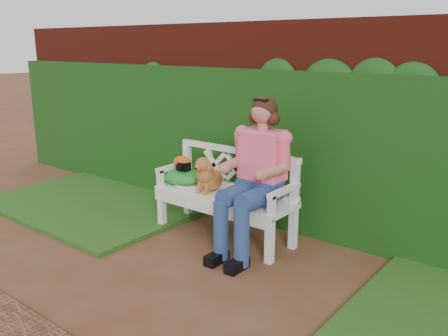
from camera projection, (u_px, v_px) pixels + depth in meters
The scene contains 11 objects.
ground at pixel (193, 291), 3.88m from camera, with size 60.00×60.00×0.00m, color #5A2E18.
brick_wall at pixel (311, 127), 5.04m from camera, with size 10.00×0.30×2.20m, color maroon.
ivy_hedge at pixel (300, 154), 4.93m from camera, with size 10.00×0.18×1.70m, color #14540F.
grass_left at pixel (100, 202), 6.00m from camera, with size 2.60×2.00×0.05m, color #143D0D.
garden_bench at pixel (224, 216), 4.90m from camera, with size 1.58×0.60×0.48m, color white, non-canonical shape.
seated_woman at pixel (259, 175), 4.49m from camera, with size 0.64×0.86×1.52m, color #FF568A, non-canonical shape.
dog at pixel (209, 173), 4.87m from camera, with size 0.25×0.35×0.38m, color brown, non-canonical shape.
tennis_racket at pixel (186, 184), 5.11m from camera, with size 0.59×0.25×0.03m, color silver, non-canonical shape.
green_bag at pixel (182, 176), 5.17m from camera, with size 0.49×0.38×0.17m, color green, non-canonical shape.
camera_item at pixel (184, 166), 5.08m from camera, with size 0.12×0.09×0.08m, color black.
baseball_glove at pixel (182, 162), 5.14m from camera, with size 0.22×0.16×0.14m, color #C15711.
Camera 1 is at (2.38, -2.57, 1.96)m, focal length 38.00 mm.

